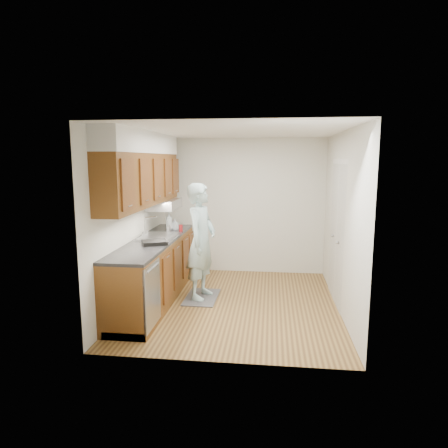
{
  "coord_description": "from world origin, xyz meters",
  "views": [
    {
      "loc": [
        0.52,
        -5.63,
        2.12
      ],
      "look_at": [
        -0.18,
        0.25,
        1.15
      ],
      "focal_mm": 32.0,
      "sensor_mm": 36.0,
      "label": 1
    }
  ],
  "objects_px": {
    "soap_bottle_b": "(175,224)",
    "steel_can": "(168,229)",
    "person": "(201,234)",
    "soap_bottle_c": "(174,224)",
    "soda_can": "(181,228)",
    "soap_bottle_a": "(169,221)",
    "dish_rack": "(155,242)"
  },
  "relations": [
    {
      "from": "soap_bottle_a",
      "to": "soap_bottle_b",
      "type": "height_order",
      "value": "soap_bottle_a"
    },
    {
      "from": "soap_bottle_c",
      "to": "steel_can",
      "type": "xyz_separation_m",
      "value": [
        -0.01,
        -0.32,
        -0.02
      ]
    },
    {
      "from": "soap_bottle_c",
      "to": "dish_rack",
      "type": "height_order",
      "value": "soap_bottle_c"
    },
    {
      "from": "soap_bottle_a",
      "to": "soda_can",
      "type": "relative_size",
      "value": 2.7
    },
    {
      "from": "soap_bottle_c",
      "to": "soda_can",
      "type": "xyz_separation_m",
      "value": [
        0.17,
        -0.23,
        -0.02
      ]
    },
    {
      "from": "soap_bottle_b",
      "to": "dish_rack",
      "type": "relative_size",
      "value": 0.53
    },
    {
      "from": "soap_bottle_c",
      "to": "dish_rack",
      "type": "distance_m",
      "value": 1.26
    },
    {
      "from": "soap_bottle_a",
      "to": "soap_bottle_c",
      "type": "height_order",
      "value": "soap_bottle_a"
    },
    {
      "from": "person",
      "to": "dish_rack",
      "type": "relative_size",
      "value": 5.91
    },
    {
      "from": "steel_can",
      "to": "dish_rack",
      "type": "distance_m",
      "value": 0.94
    },
    {
      "from": "soap_bottle_c",
      "to": "soda_can",
      "type": "bearing_deg",
      "value": -52.45
    },
    {
      "from": "person",
      "to": "steel_can",
      "type": "height_order",
      "value": "person"
    },
    {
      "from": "soap_bottle_b",
      "to": "steel_can",
      "type": "xyz_separation_m",
      "value": [
        -0.05,
        -0.27,
        -0.03
      ]
    },
    {
      "from": "soap_bottle_b",
      "to": "soap_bottle_c",
      "type": "height_order",
      "value": "soap_bottle_b"
    },
    {
      "from": "soap_bottle_c",
      "to": "soda_can",
      "type": "height_order",
      "value": "soap_bottle_c"
    },
    {
      "from": "soap_bottle_b",
      "to": "steel_can",
      "type": "relative_size",
      "value": 1.56
    },
    {
      "from": "soap_bottle_b",
      "to": "dish_rack",
      "type": "bearing_deg",
      "value": -90.2
    },
    {
      "from": "soap_bottle_a",
      "to": "soap_bottle_b",
      "type": "distance_m",
      "value": 0.12
    },
    {
      "from": "person",
      "to": "soda_can",
      "type": "distance_m",
      "value": 0.67
    },
    {
      "from": "soap_bottle_c",
      "to": "steel_can",
      "type": "height_order",
      "value": "soap_bottle_c"
    },
    {
      "from": "person",
      "to": "soap_bottle_b",
      "type": "xyz_separation_m",
      "value": [
        -0.57,
        0.69,
        0.02
      ]
    },
    {
      "from": "soap_bottle_a",
      "to": "dish_rack",
      "type": "distance_m",
      "value": 1.16
    },
    {
      "from": "soap_bottle_c",
      "to": "dish_rack",
      "type": "xyz_separation_m",
      "value": [
        0.04,
        -1.26,
        -0.05
      ]
    },
    {
      "from": "person",
      "to": "soap_bottle_c",
      "type": "bearing_deg",
      "value": 51.64
    },
    {
      "from": "person",
      "to": "soda_can",
      "type": "relative_size",
      "value": 17.74
    },
    {
      "from": "soap_bottle_b",
      "to": "dish_rack",
      "type": "distance_m",
      "value": 1.21
    },
    {
      "from": "soap_bottle_b",
      "to": "soap_bottle_c",
      "type": "xyz_separation_m",
      "value": [
        -0.04,
        0.06,
        -0.01
      ]
    },
    {
      "from": "steel_can",
      "to": "soap_bottle_b",
      "type": "bearing_deg",
      "value": 78.84
    },
    {
      "from": "person",
      "to": "steel_can",
      "type": "relative_size",
      "value": 17.27
    },
    {
      "from": "soap_bottle_c",
      "to": "soda_can",
      "type": "relative_size",
      "value": 1.42
    },
    {
      "from": "soap_bottle_a",
      "to": "steel_can",
      "type": "bearing_deg",
      "value": -79.74
    },
    {
      "from": "soap_bottle_a",
      "to": "soap_bottle_c",
      "type": "xyz_separation_m",
      "value": [
        0.05,
        0.12,
        -0.07
      ]
    }
  ]
}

